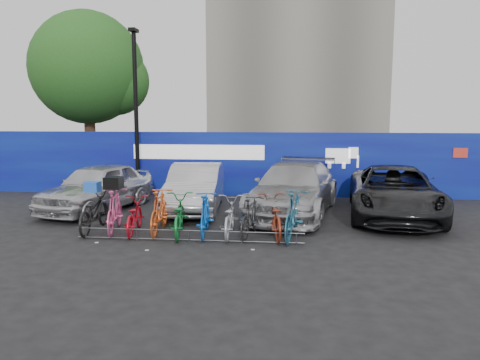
# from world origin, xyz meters

# --- Properties ---
(ground) EXTENTS (100.00, 100.00, 0.00)m
(ground) POSITION_xyz_m (0.00, 0.00, 0.00)
(ground) COLOR black
(ground) RESTS_ON ground
(hoarding) EXTENTS (22.00, 0.18, 2.40)m
(hoarding) POSITION_xyz_m (0.01, 6.00, 1.20)
(hoarding) COLOR #0D097E
(hoarding) RESTS_ON ground
(tree) EXTENTS (5.40, 5.20, 7.80)m
(tree) POSITION_xyz_m (-6.77, 10.06, 5.07)
(tree) COLOR #382314
(tree) RESTS_ON ground
(lamppost) EXTENTS (0.25, 0.50, 6.11)m
(lamppost) POSITION_xyz_m (-3.20, 5.40, 3.27)
(lamppost) COLOR black
(lamppost) RESTS_ON ground
(bike_rack) EXTENTS (5.60, 0.03, 0.30)m
(bike_rack) POSITION_xyz_m (-0.00, -0.60, 0.16)
(bike_rack) COLOR #595B60
(bike_rack) RESTS_ON ground
(car_0) EXTENTS (2.91, 4.79, 1.52)m
(car_0) POSITION_xyz_m (-3.69, 2.77, 0.76)
(car_0) COLOR silver
(car_0) RESTS_ON ground
(car_1) EXTENTS (1.87, 4.58, 1.48)m
(car_1) POSITION_xyz_m (-0.57, 3.13, 0.74)
(car_1) COLOR #AEAEB3
(car_1) RESTS_ON ground
(car_2) EXTENTS (3.32, 5.85, 1.60)m
(car_2) POSITION_xyz_m (2.57, 2.85, 0.80)
(car_2) COLOR #A6A7AB
(car_2) RESTS_ON ground
(car_3) EXTENTS (3.15, 5.73, 1.52)m
(car_3) POSITION_xyz_m (5.56, 2.74, 0.76)
(car_3) COLOR black
(car_3) RESTS_ON ground
(bike_0) EXTENTS (0.80, 2.05, 1.06)m
(bike_0) POSITION_xyz_m (-2.71, 0.17, 0.53)
(bike_0) COLOR black
(bike_0) RESTS_ON ground
(bike_1) EXTENTS (0.88, 1.98, 1.15)m
(bike_1) POSITION_xyz_m (-2.13, 0.16, 0.58)
(bike_1) COLOR #EF5595
(bike_1) RESTS_ON ground
(bike_2) EXTENTS (0.83, 1.82, 0.92)m
(bike_2) POSITION_xyz_m (-1.59, 0.10, 0.46)
(bike_2) COLOR red
(bike_2) RESTS_ON ground
(bike_3) EXTENTS (0.64, 1.95, 1.16)m
(bike_3) POSITION_xyz_m (-0.92, 0.14, 0.58)
(bike_3) COLOR #DF561D
(bike_3) RESTS_ON ground
(bike_4) EXTENTS (0.98, 2.05, 1.04)m
(bike_4) POSITION_xyz_m (-0.39, 0.01, 0.52)
(bike_4) COLOR #13712C
(bike_4) RESTS_ON ground
(bike_5) EXTENTS (0.65, 1.87, 1.11)m
(bike_5) POSITION_xyz_m (0.30, 0.01, 0.55)
(bike_5) COLOR blue
(bike_5) RESTS_ON ground
(bike_6) EXTENTS (0.69, 1.87, 0.98)m
(bike_6) POSITION_xyz_m (0.91, 0.08, 0.49)
(bike_6) COLOR #989A9F
(bike_6) RESTS_ON ground
(bike_7) EXTENTS (0.81, 1.76, 1.02)m
(bike_7) POSITION_xyz_m (1.46, 0.05, 0.51)
(bike_7) COLOR #272729
(bike_7) RESTS_ON ground
(bike_8) EXTENTS (1.04, 2.07, 1.04)m
(bike_8) POSITION_xyz_m (2.03, 0.11, 0.52)
(bike_8) COLOR maroon
(bike_8) RESTS_ON ground
(bike_9) EXTENTS (0.98, 2.10, 1.22)m
(bike_9) POSITION_xyz_m (2.54, -0.06, 0.61)
(bike_9) COLOR #1F5570
(bike_9) RESTS_ON ground
(cargo_crate) EXTENTS (0.39, 0.31, 0.27)m
(cargo_crate) POSITION_xyz_m (-2.71, 0.17, 1.19)
(cargo_crate) COLOR blue
(cargo_crate) RESTS_ON bike_0
(cargo_topcase) EXTENTS (0.44, 0.39, 0.31)m
(cargo_topcase) POSITION_xyz_m (-2.13, 0.16, 1.31)
(cargo_topcase) COLOR black
(cargo_topcase) RESTS_ON bike_1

